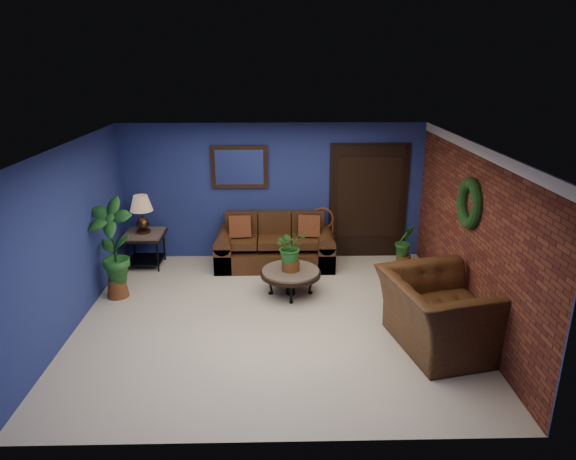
{
  "coord_description": "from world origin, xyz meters",
  "views": [
    {
      "loc": [
        0.06,
        -6.61,
        3.59
      ],
      "look_at": [
        0.23,
        0.55,
        1.17
      ],
      "focal_mm": 32.0,
      "sensor_mm": 36.0,
      "label": 1
    }
  ],
  "objects_px": {
    "table_lamp": "(142,210)",
    "armchair": "(440,313)",
    "coffee_table": "(291,273)",
    "sofa": "(275,248)",
    "side_chair": "(321,233)",
    "end_table": "(145,240)"
  },
  "relations": [
    {
      "from": "table_lamp",
      "to": "armchair",
      "type": "relative_size",
      "value": 0.45
    },
    {
      "from": "coffee_table",
      "to": "table_lamp",
      "type": "xyz_separation_m",
      "value": [
        -2.58,
        1.23,
        0.71
      ]
    },
    {
      "from": "sofa",
      "to": "armchair",
      "type": "bearing_deg",
      "value": -53.34
    },
    {
      "from": "sofa",
      "to": "coffee_table",
      "type": "xyz_separation_m",
      "value": [
        0.25,
        -1.26,
        0.04
      ]
    },
    {
      "from": "sofa",
      "to": "table_lamp",
      "type": "xyz_separation_m",
      "value": [
        -2.32,
        -0.03,
        0.75
      ]
    },
    {
      "from": "side_chair",
      "to": "armchair",
      "type": "distance_m",
      "value": 3.17
    },
    {
      "from": "coffee_table",
      "to": "armchair",
      "type": "distance_m",
      "value": 2.47
    },
    {
      "from": "table_lamp",
      "to": "coffee_table",
      "type": "bearing_deg",
      "value": -25.53
    },
    {
      "from": "table_lamp",
      "to": "armchair",
      "type": "height_order",
      "value": "table_lamp"
    },
    {
      "from": "sofa",
      "to": "end_table",
      "type": "bearing_deg",
      "value": -179.28
    },
    {
      "from": "side_chair",
      "to": "armchair",
      "type": "height_order",
      "value": "side_chair"
    },
    {
      "from": "sofa",
      "to": "coffee_table",
      "type": "height_order",
      "value": "sofa"
    },
    {
      "from": "side_chair",
      "to": "armchair",
      "type": "xyz_separation_m",
      "value": [
        1.28,
        -2.9,
        -0.1
      ]
    },
    {
      "from": "side_chair",
      "to": "sofa",
      "type": "bearing_deg",
      "value": -164.53
    },
    {
      "from": "end_table",
      "to": "side_chair",
      "type": "relative_size",
      "value": 0.68
    },
    {
      "from": "end_table",
      "to": "side_chair",
      "type": "xyz_separation_m",
      "value": [
        3.17,
        0.07,
        0.09
      ]
    },
    {
      "from": "table_lamp",
      "to": "side_chair",
      "type": "bearing_deg",
      "value": 1.33
    },
    {
      "from": "table_lamp",
      "to": "armchair",
      "type": "xyz_separation_m",
      "value": [
        4.45,
        -2.83,
        -0.58
      ]
    },
    {
      "from": "table_lamp",
      "to": "side_chair",
      "type": "xyz_separation_m",
      "value": [
        3.17,
        0.07,
        -0.48
      ]
    },
    {
      "from": "table_lamp",
      "to": "side_chair",
      "type": "distance_m",
      "value": 3.21
    },
    {
      "from": "armchair",
      "to": "coffee_table",
      "type": "bearing_deg",
      "value": 37.13
    },
    {
      "from": "end_table",
      "to": "sofa",
      "type": "bearing_deg",
      "value": 0.72
    }
  ]
}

